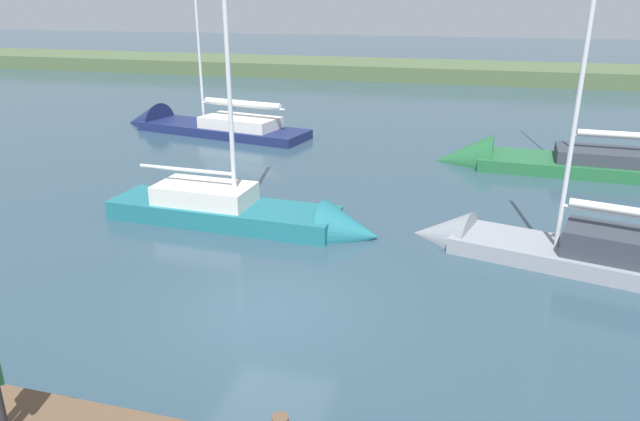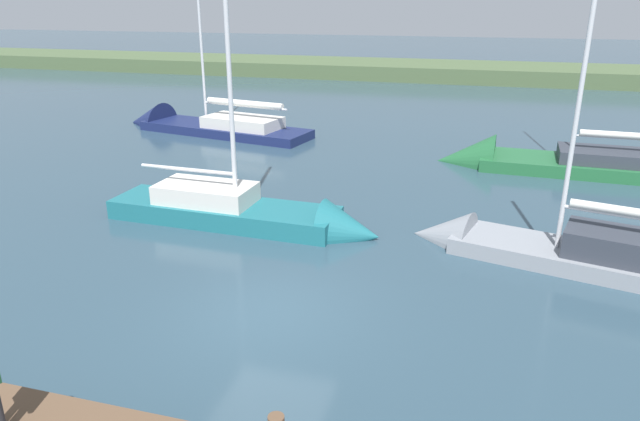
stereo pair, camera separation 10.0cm
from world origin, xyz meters
The scene contains 6 objects.
ground_plane centered at (0.00, 0.00, 0.00)m, with size 200.00×200.00×0.00m, color #2D4756.
far_shoreline centered at (0.00, -41.31, 0.00)m, with size 180.00×8.00×2.40m, color #4C603D.
sailboat_inner_slip centered at (10.10, -16.35, 0.17)m, with size 10.96×4.46×12.89m.
sailboat_far_left centered at (2.23, -4.71, 0.24)m, with size 8.46×2.21×10.08m.
sailboat_mid_channel centered at (-5.61, -4.57, 0.15)m, with size 7.34×3.45×7.98m.
sailboat_outer_mooring centered at (-6.28, -13.59, 0.08)m, with size 9.56×2.94×12.11m.
Camera 1 is at (-3.99, 10.49, 6.45)m, focal length 32.59 mm.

